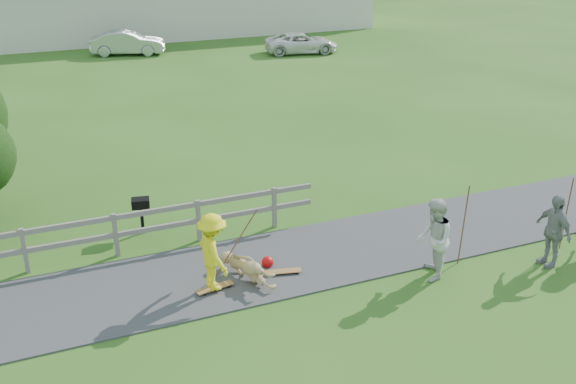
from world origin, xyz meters
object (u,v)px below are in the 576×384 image
at_px(skater_rider, 213,256).
at_px(car_white, 301,43).
at_px(spectator_a, 434,240).
at_px(car_silver, 128,43).
at_px(skater_fallen, 248,268).
at_px(bbq, 142,216).
at_px(spectator_b, 553,230).

xyz_separation_m(skater_rider, car_white, (12.05, 22.89, -0.28)).
bearing_deg(spectator_a, skater_rider, -76.77).
xyz_separation_m(spectator_a, car_silver, (-1.97, 27.57, -0.26)).
relative_size(skater_rider, skater_fallen, 1.05).
bearing_deg(car_white, car_silver, 81.06).
distance_m(skater_rider, car_silver, 26.44).
height_order(car_silver, car_white, car_silver).
xyz_separation_m(skater_fallen, car_silver, (1.84, 26.14, 0.38)).
bearing_deg(skater_fallen, spectator_a, -41.34).
xyz_separation_m(skater_fallen, bbq, (-1.71, 3.19, 0.18)).
distance_m(skater_rider, skater_fallen, 1.00).
distance_m(spectator_a, car_white, 25.27).
bearing_deg(skater_rider, car_silver, -13.38).
relative_size(spectator_b, car_white, 0.42).
distance_m(spectator_a, bbq, 7.21).
bearing_deg(bbq, car_silver, 91.82).
bearing_deg(skater_fallen, car_white, 42.94).
xyz_separation_m(skater_rider, bbq, (-0.89, 3.36, -0.39)).
relative_size(skater_rider, spectator_a, 0.92).
bearing_deg(spectator_b, bbq, -120.96).
height_order(skater_fallen, spectator_a, spectator_a).
bearing_deg(skater_rider, bbq, 7.29).
xyz_separation_m(skater_fallen, spectator_b, (6.64, -2.00, 0.58)).
height_order(spectator_a, car_silver, spectator_a).
distance_m(spectator_b, car_silver, 28.54).
bearing_deg(spectator_a, car_white, -168.58).
relative_size(spectator_a, car_silver, 0.45).
xyz_separation_m(car_silver, bbq, (-3.55, -22.95, -0.21)).
bearing_deg(bbq, skater_fallen, -51.24).
xyz_separation_m(car_white, bbq, (-12.95, -19.53, -0.11)).
relative_size(spectator_a, spectator_b, 1.07).
bearing_deg(bbq, spectator_b, -21.26).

